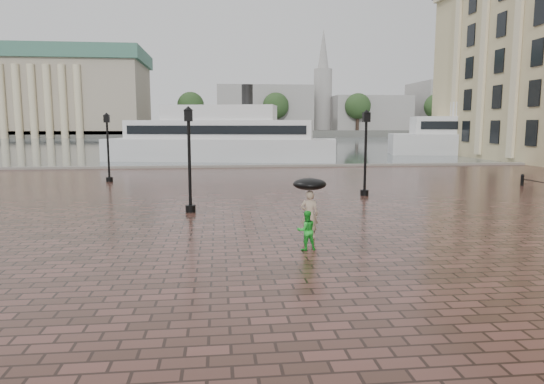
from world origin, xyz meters
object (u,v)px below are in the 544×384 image
(child_pedestrian, at_px, (306,230))
(street_lamps, at_px, (214,152))
(ferry_far, at_px, (502,133))
(ferry_near, at_px, (221,138))
(adult_pedestrian, at_px, (309,215))

(child_pedestrian, bearing_deg, street_lamps, -85.68)
(child_pedestrian, relative_size, ferry_far, 0.04)
(street_lamps, distance_m, ferry_far, 47.20)
(street_lamps, height_order, ferry_near, ferry_near)
(street_lamps, bearing_deg, ferry_near, 88.89)
(child_pedestrian, distance_m, ferry_near, 37.24)
(street_lamps, bearing_deg, adult_pedestrian, -73.40)
(street_lamps, distance_m, ferry_near, 24.86)
(child_pedestrian, xyz_separation_m, ferry_far, (32.67, 43.35, 2.07))
(adult_pedestrian, relative_size, ferry_near, 0.07)
(street_lamps, height_order, adult_pedestrian, street_lamps)
(ferry_near, xyz_separation_m, ferry_far, (35.04, 6.23, 0.32))
(adult_pedestrian, distance_m, child_pedestrian, 1.54)
(adult_pedestrian, xyz_separation_m, ferry_near, (-2.73, 35.64, 1.55))
(street_lamps, height_order, child_pedestrian, street_lamps)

